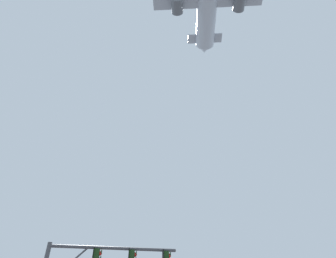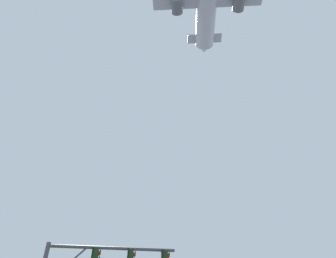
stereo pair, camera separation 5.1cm
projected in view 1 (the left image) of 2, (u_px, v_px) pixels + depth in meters
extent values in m
cylinder|color=#4C4C51|center=(114.00, 248.00, 13.69)|extent=(5.83, 0.96, 0.15)
cylinder|color=#193814|center=(166.00, 250.00, 13.95)|extent=(0.05, 0.05, 0.12)
sphere|color=red|center=(169.00, 256.00, 13.82)|extent=(0.20, 0.20, 0.20)
cylinder|color=#193814|center=(170.00, 255.00, 13.87)|extent=(0.07, 0.21, 0.21)
cylinder|color=#193814|center=(132.00, 249.00, 13.77)|extent=(0.05, 0.05, 0.12)
sphere|color=red|center=(135.00, 255.00, 13.64)|extent=(0.20, 0.20, 0.20)
cylinder|color=#193814|center=(137.00, 253.00, 13.69)|extent=(0.07, 0.21, 0.21)
cylinder|color=#193814|center=(98.00, 248.00, 13.59)|extent=(0.05, 0.05, 0.12)
sphere|color=red|center=(100.00, 253.00, 13.47)|extent=(0.20, 0.20, 0.20)
cylinder|color=#193814|center=(102.00, 252.00, 13.51)|extent=(0.07, 0.21, 0.21)
cone|color=#B7BCC6|center=(205.00, 48.00, 55.41)|extent=(2.94, 2.22, 2.83)
cube|color=#A8ADB7|center=(208.00, 1.00, 47.28)|extent=(17.80, 3.19, 0.37)
cylinder|color=#595B60|center=(239.00, 3.00, 46.48)|extent=(2.00, 2.59, 1.87)
cylinder|color=#595B60|center=(177.00, 6.00, 46.89)|extent=(2.00, 2.59, 1.87)
cube|color=#333338|center=(204.00, 32.00, 54.78)|extent=(0.40, 2.93, 3.96)
cube|color=#A8ADB7|center=(205.00, 38.00, 54.01)|extent=(6.34, 2.19, 0.21)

